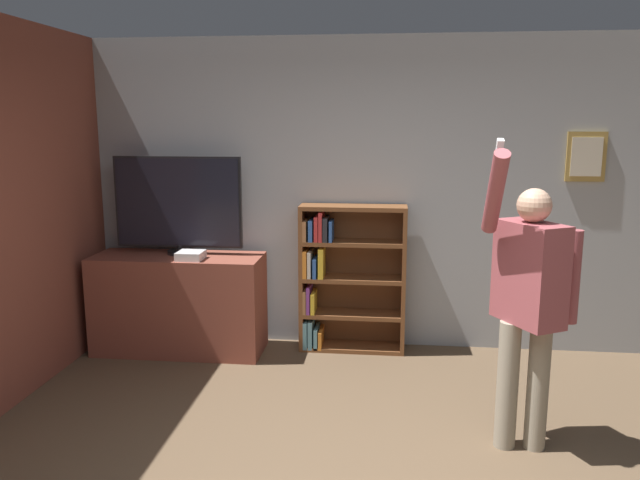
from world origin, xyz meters
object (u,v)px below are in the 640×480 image
object	(u,v)px
television	(178,204)
game_console	(191,255)
person	(529,296)
bookshelf	(343,278)

from	to	relation	value
television	game_console	bearing A→B (deg)	-52.43
person	game_console	bearing A→B (deg)	-146.03
game_console	bookshelf	bearing A→B (deg)	15.41
person	television	bearing A→B (deg)	-148.22
television	game_console	xyz separation A→B (m)	(0.16, -0.21, -0.40)
game_console	bookshelf	xyz separation A→B (m)	(1.25, 0.34, -0.24)
game_console	bookshelf	size ratio (longest dim) A/B	0.17
bookshelf	television	bearing A→B (deg)	-174.62
game_console	person	distance (m)	2.77
television	person	world-z (taller)	person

